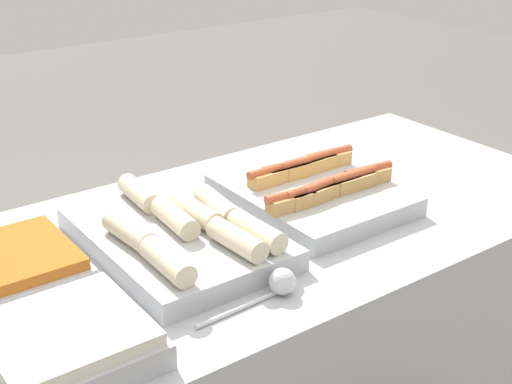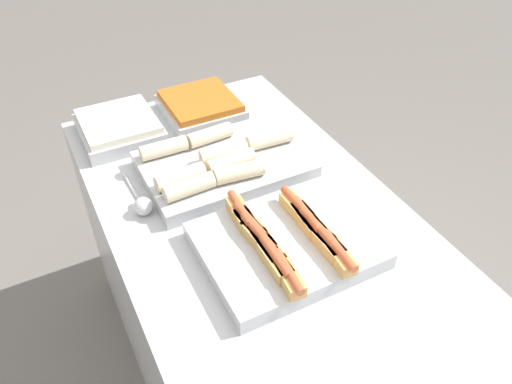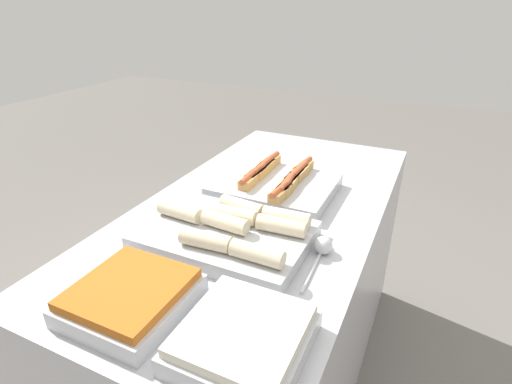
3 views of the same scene
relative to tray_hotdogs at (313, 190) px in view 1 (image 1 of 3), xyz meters
name	(u,v)px [view 1 (image 1 of 3)]	position (x,y,z in m)	size (l,w,h in m)	color
counter	(275,362)	(-0.12, 0.00, -0.49)	(1.66, 0.84, 0.90)	#B7BABF
tray_hotdogs	(313,190)	(0.00, 0.00, 0.00)	(0.40, 0.45, 0.10)	#B7BABF
tray_wraps	(179,234)	(-0.40, -0.01, 0.00)	(0.35, 0.52, 0.10)	#B7BABF
tray_side_front	(67,343)	(-0.76, -0.24, 0.00)	(0.28, 0.27, 0.07)	#B7BABF
tray_side_back	(8,269)	(-0.76, 0.07, 0.00)	(0.28, 0.27, 0.07)	#B7BABF
serving_spoon_near	(278,284)	(-0.34, -0.29, -0.01)	(0.24, 0.06, 0.06)	silver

